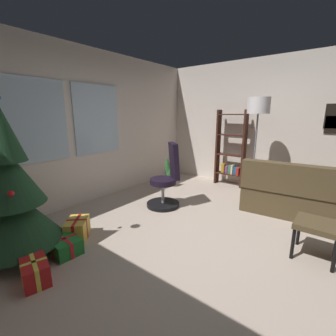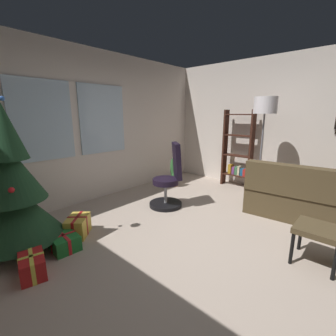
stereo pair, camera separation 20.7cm
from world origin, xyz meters
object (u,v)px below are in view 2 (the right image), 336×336
object	(u,v)px
holiday_tree	(14,192)
bookshelf	(238,153)
floor_lamp	(265,112)
footstool	(318,233)
gift_box_green	(64,242)
gift_box_gold	(78,226)
potted_plant	(173,174)
couch	(332,202)
office_chair	(169,182)
gift_box_red	(32,266)

from	to	relation	value
holiday_tree	bookshelf	xyz separation A→B (m)	(3.96, -0.75, 0.03)
bookshelf	floor_lamp	world-z (taller)	floor_lamp
footstool	gift_box_green	size ratio (longest dim) A/B	1.16
gift_box_gold	potted_plant	bearing A→B (deg)	10.36
couch	office_chair	xyz separation A→B (m)	(-1.20, 2.15, 0.13)
gift_box_red	gift_box_gold	world-z (taller)	gift_box_gold
gift_box_gold	bookshelf	bearing A→B (deg)	-9.66
bookshelf	potted_plant	xyz separation A→B (m)	(-0.93, 1.02, -0.47)
gift_box_green	potted_plant	distance (m)	2.77
gift_box_green	potted_plant	size ratio (longest dim) A/B	0.58
bookshelf	footstool	bearing A→B (deg)	-136.52
gift_box_green	bookshelf	size ratio (longest dim) A/B	0.23
footstool	floor_lamp	bearing A→B (deg)	38.97
bookshelf	potted_plant	world-z (taller)	bookshelf
gift_box_green	gift_box_gold	xyz separation A→B (m)	(0.27, 0.18, 0.04)
couch	holiday_tree	distance (m)	4.24
holiday_tree	floor_lamp	size ratio (longest dim) A/B	1.15
gift_box_green	potted_plant	world-z (taller)	potted_plant
bookshelf	couch	bearing A→B (deg)	-108.75
couch	gift_box_gold	distance (m)	3.64
gift_box_green	office_chair	xyz separation A→B (m)	(1.81, -0.05, 0.33)
holiday_tree	bookshelf	size ratio (longest dim) A/B	1.28
holiday_tree	office_chair	size ratio (longest dim) A/B	1.93
gift_box_green	couch	bearing A→B (deg)	-36.21
footstool	gift_box_red	bearing A→B (deg)	135.77
holiday_tree	office_chair	bearing A→B (deg)	-10.70
potted_plant	gift_box_gold	bearing A→B (deg)	-169.64
office_chair	bookshelf	world-z (taller)	bookshelf
floor_lamp	potted_plant	bearing A→B (deg)	104.88
couch	bookshelf	size ratio (longest dim) A/B	1.31
gift_box_red	bookshelf	world-z (taller)	bookshelf
gift_box_red	potted_plant	distance (m)	3.23
couch	office_chair	bearing A→B (deg)	119.17
bookshelf	holiday_tree	bearing A→B (deg)	169.35
footstool	office_chair	bearing A→B (deg)	86.26
office_chair	gift_box_green	bearing A→B (deg)	178.38
gift_box_gold	potted_plant	xyz separation A→B (m)	(2.43, 0.44, 0.15)
footstool	office_chair	xyz separation A→B (m)	(0.14, 2.20, 0.06)
footstool	floor_lamp	xyz separation A→B (m)	(1.48, 1.20, 1.23)
holiday_tree	gift_box_green	world-z (taller)	holiday_tree
holiday_tree	gift_box_gold	bearing A→B (deg)	-16.01
couch	gift_box_green	size ratio (longest dim) A/B	5.72
holiday_tree	gift_box_red	distance (m)	0.85
couch	bookshelf	bearing A→B (deg)	71.25
holiday_tree	gift_box_gold	xyz separation A→B (m)	(0.61, -0.17, -0.59)
couch	gift_box_green	bearing A→B (deg)	143.79
bookshelf	floor_lamp	bearing A→B (deg)	-126.05
gift_box_red	office_chair	size ratio (longest dim) A/B	0.35
couch	gift_box_green	world-z (taller)	couch
gift_box_green	footstool	bearing A→B (deg)	-53.50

